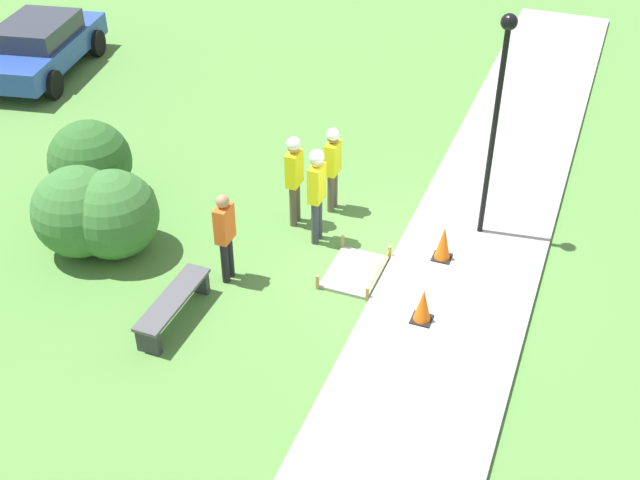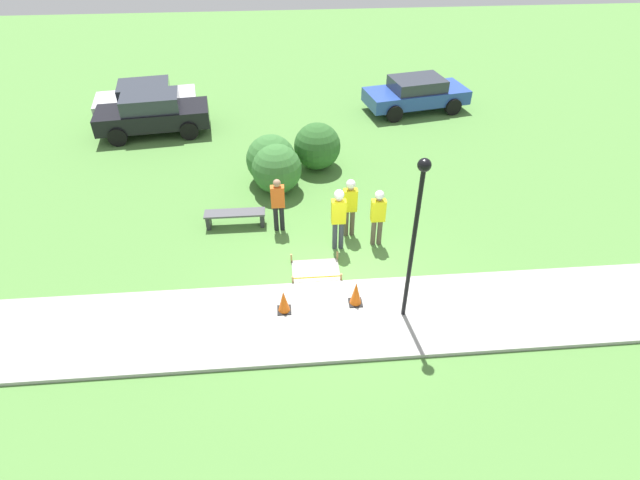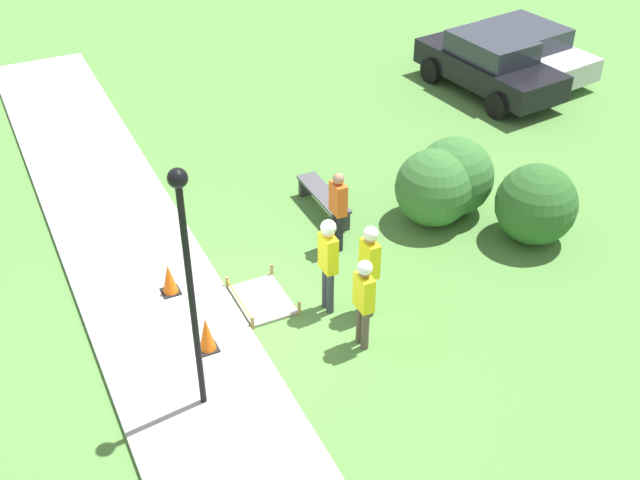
% 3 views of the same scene
% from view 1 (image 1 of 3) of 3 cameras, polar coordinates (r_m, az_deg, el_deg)
% --- Properties ---
extents(ground_plane, '(60.00, 60.00, 0.00)m').
position_cam_1_polar(ground_plane, '(14.72, 5.09, -1.49)').
color(ground_plane, '#51843D').
extents(sidewalk, '(28.00, 2.62, 0.10)m').
position_cam_1_polar(sidewalk, '(14.48, 10.07, -2.45)').
color(sidewalk, '#9E9E99').
rests_on(sidewalk, ground_plane).
extents(wet_concrete_patch, '(1.33, 0.96, 0.28)m').
position_cam_1_polar(wet_concrete_patch, '(14.36, 2.46, -2.28)').
color(wet_concrete_patch, gray).
rests_on(wet_concrete_patch, ground_plane).
extents(traffic_cone_near_patch, '(0.34, 0.34, 0.62)m').
position_cam_1_polar(traffic_cone_near_patch, '(13.16, 7.33, -4.64)').
color(traffic_cone_near_patch, black).
rests_on(traffic_cone_near_patch, sidewalk).
extents(traffic_cone_far_patch, '(0.34, 0.34, 0.67)m').
position_cam_1_polar(traffic_cone_far_patch, '(14.54, 8.77, -0.21)').
color(traffic_cone_far_patch, black).
rests_on(traffic_cone_far_patch, sidewalk).
extents(park_bench, '(1.82, 0.44, 0.49)m').
position_cam_1_polar(park_bench, '(13.40, -10.38, -4.49)').
color(park_bench, '#2D2D33').
rests_on(park_bench, ground_plane).
extents(worker_supervisor, '(0.40, 0.28, 1.95)m').
position_cam_1_polar(worker_supervisor, '(14.53, -0.23, 3.82)').
color(worker_supervisor, '#383D47').
rests_on(worker_supervisor, ground_plane).
extents(worker_assistant, '(0.40, 0.26, 1.80)m').
position_cam_1_polar(worker_assistant, '(15.52, 0.92, 5.57)').
color(worker_assistant, brown).
rests_on(worker_assistant, ground_plane).
extents(worker_trainee, '(0.40, 0.27, 1.88)m').
position_cam_1_polar(worker_trainee, '(15.07, -1.84, 4.84)').
color(worker_trainee, brown).
rests_on(worker_trainee, ground_plane).
extents(bystander_in_orange_shirt, '(0.40, 0.23, 1.74)m').
position_cam_1_polar(bystander_in_orange_shirt, '(13.76, -6.77, 0.52)').
color(bystander_in_orange_shirt, black).
rests_on(bystander_in_orange_shirt, ground_plane).
extents(lamppost_near, '(0.28, 0.28, 4.24)m').
position_cam_1_polar(lamppost_near, '(14.21, 12.56, 9.77)').
color(lamppost_near, black).
rests_on(lamppost_near, sidewalk).
extents(parked_car_blue, '(4.69, 2.71, 1.43)m').
position_cam_1_polar(parked_car_blue, '(22.81, -19.28, 12.92)').
color(parked_car_blue, '#28479E').
rests_on(parked_car_blue, ground_plane).
extents(shrub_rounded_near, '(1.69, 1.69, 1.69)m').
position_cam_1_polar(shrub_rounded_near, '(15.10, -16.77, 1.94)').
color(shrub_rounded_near, '#387033').
rests_on(shrub_rounded_near, ground_plane).
extents(shrub_rounded_mid, '(1.65, 1.65, 1.65)m').
position_cam_1_polar(shrub_rounded_mid, '(14.90, -14.48, 1.77)').
color(shrub_rounded_mid, '#387033').
rests_on(shrub_rounded_mid, ground_plane).
extents(shrub_rounded_far, '(1.66, 1.66, 1.66)m').
position_cam_1_polar(shrub_rounded_far, '(16.68, -16.03, 5.41)').
color(shrub_rounded_far, '#2D6028').
rests_on(shrub_rounded_far, ground_plane).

